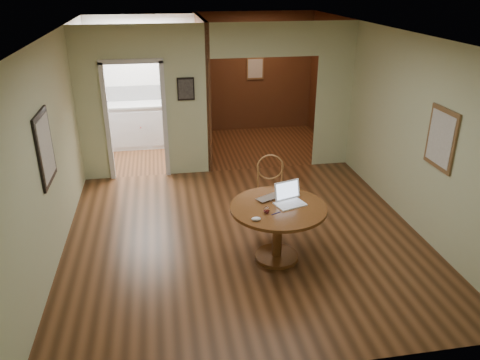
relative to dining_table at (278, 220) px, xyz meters
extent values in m
plane|color=#3E2411|center=(-0.32, 0.60, -0.57)|extent=(5.00, 5.00, 0.00)
plane|color=silver|center=(-0.32, 0.60, 2.13)|extent=(5.00, 5.00, 0.00)
plane|color=#BCC699|center=(-0.32, -1.90, 0.78)|extent=(5.00, 0.00, 5.00)
plane|color=#BCC699|center=(-2.82, 0.60, 0.78)|extent=(0.00, 5.00, 5.00)
plane|color=#BCC699|center=(2.18, 0.60, 0.78)|extent=(0.00, 5.00, 5.00)
cube|color=#BCC699|center=(-2.57, 3.10, 0.78)|extent=(0.50, 2.70, 0.04)
cube|color=#BCC699|center=(-0.92, 3.10, 0.78)|extent=(0.80, 2.70, 0.04)
cube|color=#BCC699|center=(1.83, 3.10, 0.78)|extent=(0.70, 2.70, 0.04)
plane|color=white|center=(-1.67, 5.10, 0.78)|extent=(2.70, 0.00, 2.70)
plane|color=#432013|center=(0.83, 5.60, 0.78)|extent=(2.70, 0.00, 2.70)
cube|color=#432013|center=(-0.52, 4.35, 0.78)|extent=(0.08, 2.50, 2.70)
cube|color=black|center=(-2.80, 0.60, 0.93)|extent=(0.03, 0.70, 0.90)
cube|color=brown|center=(2.16, 0.10, 0.93)|extent=(0.03, 0.60, 0.80)
cube|color=black|center=(-0.92, 3.08, 1.03)|extent=(0.30, 0.03, 0.40)
cube|color=beige|center=(0.83, 5.58, 0.88)|extent=(0.40, 0.03, 0.50)
cube|color=white|center=(-1.67, 5.09, 0.53)|extent=(2.00, 0.02, 0.32)
cylinder|color=brown|center=(0.00, 0.00, -0.54)|extent=(0.57, 0.57, 0.05)
cylinder|color=brown|center=(0.00, 0.00, -0.19)|extent=(0.12, 0.12, 0.66)
cylinder|color=brown|center=(0.00, 0.00, 0.18)|extent=(1.22, 1.22, 0.04)
cylinder|color=brown|center=(0.13, 0.96, -0.10)|extent=(0.49, 0.49, 0.03)
cylinder|color=brown|center=(-0.04, 0.83, -0.33)|extent=(0.03, 0.03, 0.47)
cylinder|color=brown|center=(0.27, 0.79, -0.33)|extent=(0.03, 0.03, 0.47)
cylinder|color=brown|center=(0.00, 1.14, -0.33)|extent=(0.03, 0.03, 0.47)
cylinder|color=brown|center=(0.31, 1.09, -0.33)|extent=(0.03, 0.03, 0.47)
cylinder|color=brown|center=(-0.02, 1.14, 0.10)|extent=(0.03, 0.03, 0.37)
cylinder|color=brown|center=(0.33, 1.09, 0.10)|extent=(0.03, 0.03, 0.37)
torus|color=brown|center=(0.16, 1.13, 0.27)|extent=(0.40, 0.08, 0.40)
cube|color=white|center=(0.16, 0.02, 0.21)|extent=(0.42, 0.35, 0.02)
cube|color=silver|center=(0.16, -0.01, 0.22)|extent=(0.33, 0.22, 0.00)
cube|color=white|center=(0.16, 0.17, 0.33)|extent=(0.37, 0.17, 0.24)
cube|color=#818EA4|center=(0.16, 0.16, 0.33)|extent=(0.32, 0.14, 0.20)
imported|color=#B3B3B8|center=(-0.04, 0.19, 0.21)|extent=(0.42, 0.37, 0.03)
ellipsoid|color=white|center=(-0.35, -0.32, 0.22)|extent=(0.12, 0.08, 0.05)
cylinder|color=navy|center=(-0.07, -0.18, 0.20)|extent=(0.13, 0.06, 0.01)
cube|color=silver|center=(-1.67, 4.80, -0.12)|extent=(2.00, 0.55, 0.90)
cube|color=silver|center=(-1.67, 4.80, 0.35)|extent=(2.06, 0.60, 0.04)
sphere|color=#B20C0C|center=(-1.82, 4.51, -0.07)|extent=(0.03, 0.03, 0.03)
sphere|color=#B20C0C|center=(-0.82, 4.51, -0.07)|extent=(0.03, 0.03, 0.03)
ellipsoid|color=#C1AF8D|center=(-1.10, 4.80, 0.54)|extent=(0.38, 0.34, 0.34)
camera|label=1|loc=(-1.37, -5.08, 2.87)|focal=35.00mm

